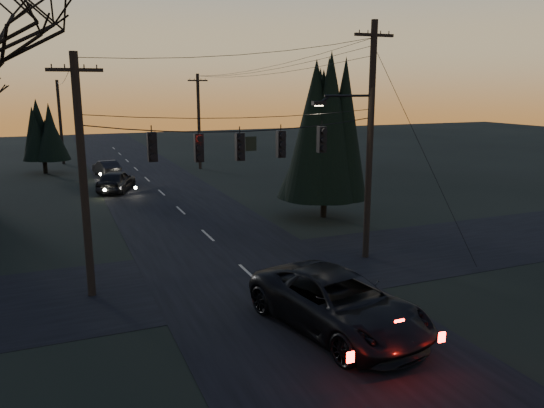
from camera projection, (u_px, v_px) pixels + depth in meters
name	position (u px, v px, depth m)	size (l,w,h in m)	color
main_road	(189.00, 218.00, 30.37)	(8.00, 120.00, 0.02)	black
cross_road	(248.00, 273.00, 21.35)	(60.00, 7.00, 0.02)	black
utility_pole_right	(365.00, 257.00, 23.41)	(5.00, 0.30, 10.00)	black
utility_pole_left	(92.00, 295.00, 19.11)	(1.80, 0.30, 8.50)	black
utility_pole_far_r	(200.00, 169.00, 48.66)	(1.80, 0.30, 8.50)	black
utility_pole_far_l	(64.00, 164.00, 51.57)	(0.30, 0.30, 8.00)	black
span_signal_assembly	(241.00, 145.00, 20.13)	(11.50, 0.44, 1.64)	black
evergreen_right	(325.00, 136.00, 29.63)	(4.18, 4.18, 8.11)	black
evergreen_dist	(42.00, 130.00, 45.24)	(3.17, 3.17, 6.36)	black
suv_near	(338.00, 303.00, 16.21)	(2.94, 6.38, 1.77)	black
sedan_oncoming_a	(116.00, 181.00, 37.87)	(1.84, 4.56, 1.55)	black
sedan_oncoming_b	(106.00, 168.00, 44.54)	(1.39, 3.99, 1.32)	black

